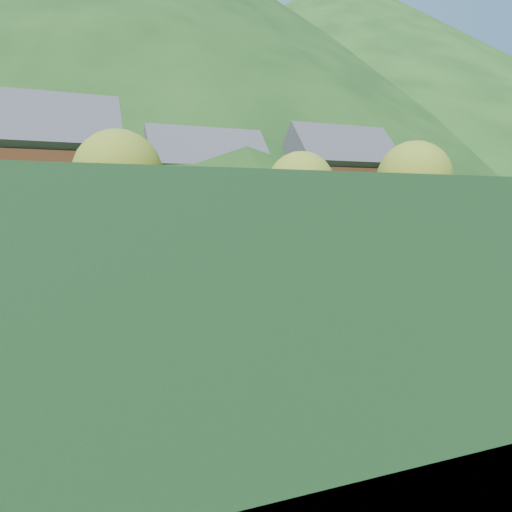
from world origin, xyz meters
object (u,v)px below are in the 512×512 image
object	(u,v)px
coach	(281,277)
student_b	(374,254)
chalet_mid	(206,188)
student_a	(356,260)
chalet_left	(39,175)
student_d	(428,250)
chalet_right	(338,186)
student_c	(353,253)
tennis_net	(285,274)

from	to	relation	value
coach	student_b	distance (m)	8.00
chalet_mid	student_a	bearing A→B (deg)	-94.17
student_b	chalet_mid	xyz separation A→B (m)	(0.84, 31.94, 4.18)
student_b	chalet_left	size ratio (longest dim) A/B	0.11
coach	student_a	distance (m)	6.14
coach	student_d	distance (m)	11.94
student_b	chalet_right	bearing A→B (deg)	-134.23
student_a	chalet_mid	distance (m)	33.31
student_a	chalet_left	distance (m)	32.36
student_b	chalet_right	distance (m)	31.95
student_c	chalet_mid	bearing A→B (deg)	-107.17
chalet_right	student_b	bearing A→B (deg)	-117.98
coach	student_a	xyz separation A→B (m)	(4.92, 3.68, -0.07)
coach	student_b	bearing A→B (deg)	47.59
chalet_left	chalet_mid	world-z (taller)	chalet_left
chalet_mid	student_c	bearing A→B (deg)	-92.66
coach	student_c	xyz separation A→B (m)	(5.87, 5.42, -0.00)
student_d	coach	bearing A→B (deg)	31.39
student_c	student_d	bearing A→B (deg)	170.77
student_a	tennis_net	distance (m)	3.75
student_b	student_c	bearing A→B (deg)	-66.38
student_c	chalet_mid	size ratio (longest dim) A/B	0.13
coach	chalet_left	distance (m)	34.11
chalet_left	chalet_right	distance (m)	30.00
student_d	chalet_mid	bearing A→B (deg)	-82.17
coach	chalet_mid	xyz separation A→B (m)	(7.32, 36.63, 4.16)
student_c	student_d	world-z (taller)	student_c
tennis_net	chalet_left	distance (m)	32.04
tennis_net	chalet_left	xyz separation A→B (m)	(-10.00, 30.00, 5.13)
coach	student_c	size ratio (longest dim) A/B	1.00
coach	chalet_left	xyz separation A→B (m)	(-8.68, 32.63, 4.81)
student_c	chalet_left	bearing A→B (deg)	-76.37
student_a	student_b	world-z (taller)	student_b
coach	student_d	world-z (taller)	coach
student_d	tennis_net	xyz separation A→B (m)	(-9.10, -3.21, -0.28)
chalet_left	chalet_right	size ratio (longest dim) A/B	1.16
student_c	chalet_mid	xyz separation A→B (m)	(1.45, 31.21, 4.16)
student_a	coach	bearing A→B (deg)	33.38
coach	student_d	size ratio (longest dim) A/B	1.05
coach	chalet_right	xyz separation A→B (m)	(21.32, 32.63, 4.43)
student_b	tennis_net	xyz separation A→B (m)	(-5.16, -2.06, -0.29)
student_c	chalet_right	xyz separation A→B (m)	(15.45, 27.21, 4.43)
student_d	chalet_right	bearing A→B (deg)	-110.06
tennis_net	chalet_mid	distance (m)	34.81
student_d	chalet_right	distance (m)	29.27
coach	chalet_mid	size ratio (longest dim) A/B	0.13
student_a	chalet_mid	world-z (taller)	chalet_mid
student_b	tennis_net	world-z (taller)	student_b
coach	student_c	distance (m)	7.99
student_b	student_c	size ratio (longest dim) A/B	0.98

